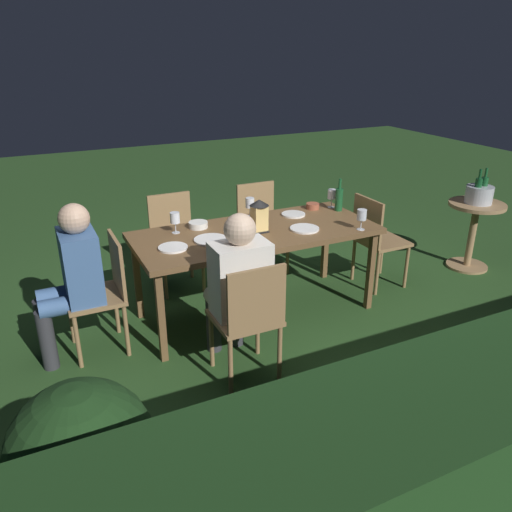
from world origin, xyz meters
The scene contains 28 objects.
ground_plane centered at (0.00, 0.00, 0.00)m, with size 16.00×16.00×0.00m, color #26471E.
dining_table centered at (0.00, 0.00, 0.69)m, with size 1.96×0.84×0.75m.
chair_head_far centered at (1.23, 0.00, 0.49)m, with size 0.40×0.42×0.87m.
person_in_blue centered at (1.43, 0.00, 0.64)m, with size 0.48×0.38×1.15m.
chair_head_near centered at (-1.23, 0.00, 0.49)m, with size 0.40×0.42×0.87m.
chair_side_left_b centered at (0.44, -0.81, 0.49)m, with size 0.42×0.40×0.87m.
chair_side_right_b centered at (0.44, 0.81, 0.49)m, with size 0.42×0.40×0.87m.
person_in_cream centered at (0.44, 0.62, 0.64)m, with size 0.38×0.47×1.15m.
chair_side_left_a centered at (-0.44, -0.81, 0.49)m, with size 0.42×0.40×0.87m.
lantern_centerpiece centered at (-0.01, 0.03, 0.89)m, with size 0.15×0.15×0.27m.
green_bottle_on_table centered at (-0.90, -0.15, 0.86)m, with size 0.07×0.07×0.29m.
wine_glass_a centered at (-0.10, -0.34, 0.86)m, with size 0.08×0.08×0.17m.
wine_glass_b centered at (-0.77, 0.35, 0.86)m, with size 0.08×0.08×0.17m.
wine_glass_c centered at (-0.12, -0.14, 0.86)m, with size 0.08×0.08×0.17m.
wine_glass_d centered at (0.60, -0.23, 0.86)m, with size 0.08×0.08×0.17m.
wine_glass_e centered at (-0.89, -0.26, 0.86)m, with size 0.08×0.08×0.17m.
plate_a centered at (0.72, 0.09, 0.75)m, with size 0.22×0.22×0.01m, color white.
plate_b centered at (-0.36, 0.15, 0.75)m, with size 0.24×0.24×0.01m, color white.
plate_c centered at (-0.46, -0.21, 0.75)m, with size 0.21×0.21×0.01m, color white.
plate_d centered at (0.41, 0.06, 0.75)m, with size 0.26×0.26×0.01m, color white.
bowl_olives centered at (0.19, 0.22, 0.78)m, with size 0.11×0.11×0.05m.
bowl_bread centered at (-0.71, -0.29, 0.77)m, with size 0.12×0.12×0.05m.
bowl_salad centered at (0.44, 0.31, 0.78)m, with size 0.17×0.17×0.06m.
bowl_dip centered at (0.40, -0.26, 0.77)m, with size 0.16×0.16×0.05m.
side_table centered at (-2.38, 0.09, 0.46)m, with size 0.54×0.54×0.69m.
ice_bucket centered at (-2.38, 0.09, 0.79)m, with size 0.26×0.26×0.34m.
hedge_backdrop centered at (0.00, 2.34, 0.47)m, with size 5.72×0.63×0.94m, color #193816.
potted_plant_by_hedge centered at (1.61, 1.68, 0.52)m, with size 0.61×0.61×0.88m.
Camera 1 is at (1.66, 3.43, 2.13)m, focal length 35.39 mm.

